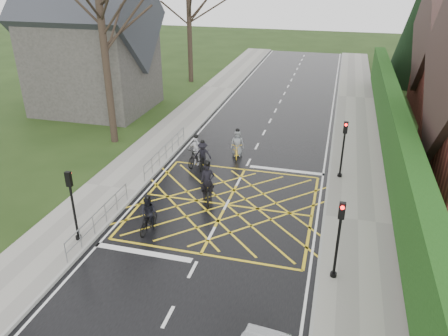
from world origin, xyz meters
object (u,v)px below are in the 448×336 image
at_px(cyclist_back, 149,217).
at_px(cyclist_lead, 237,147).
at_px(cyclist_front, 196,154).
at_px(cyclist_rear, 207,187).
at_px(cyclist_mid, 203,157).

xyz_separation_m(cyclist_back, cyclist_lead, (1.80, 8.67, -0.04)).
bearing_deg(cyclist_front, cyclist_back, -79.53).
distance_m(cyclist_rear, cyclist_back, 3.59).
bearing_deg(cyclist_lead, cyclist_rear, -104.13).
xyz_separation_m(cyclist_rear, cyclist_back, (-1.62, -3.21, -0.03)).
height_order(cyclist_front, cyclist_lead, cyclist_front).
bearing_deg(cyclist_mid, cyclist_front, 144.90).
height_order(cyclist_back, cyclist_lead, cyclist_lead).
xyz_separation_m(cyclist_front, cyclist_lead, (1.95, 1.78, -0.08)).
height_order(cyclist_rear, cyclist_back, cyclist_rear).
distance_m(cyclist_front, cyclist_lead, 2.64).
xyz_separation_m(cyclist_rear, cyclist_front, (-1.78, 3.68, 0.01)).
distance_m(cyclist_rear, cyclist_lead, 5.46).
height_order(cyclist_mid, cyclist_lead, cyclist_lead).
bearing_deg(cyclist_rear, cyclist_lead, 67.14).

